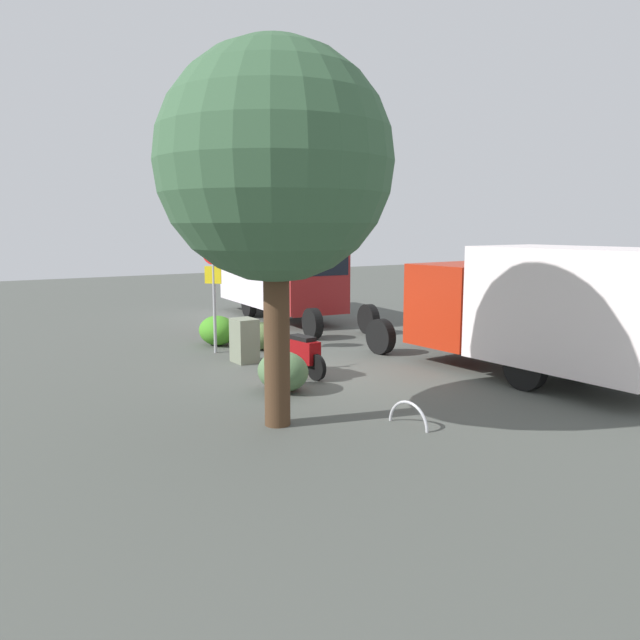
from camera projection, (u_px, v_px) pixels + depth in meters
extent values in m
plane|color=#4A4D48|center=(319.00, 374.00, 13.77)|extent=(60.00, 60.00, 0.00)
cylinder|color=black|center=(580.00, 356.00, 13.42)|extent=(0.91, 0.30, 0.90)
cylinder|color=black|center=(525.00, 368.00, 12.33)|extent=(0.91, 0.30, 0.90)
cylinder|color=black|center=(434.00, 329.00, 16.94)|extent=(0.91, 0.30, 0.90)
cylinder|color=black|center=(381.00, 336.00, 15.85)|extent=(0.91, 0.30, 0.90)
cube|color=silver|center=(575.00, 307.00, 12.38)|extent=(3.98, 2.41, 2.36)
cube|color=#AB230E|center=(462.00, 304.00, 14.78)|extent=(1.91, 2.19, 1.90)
cube|color=black|center=(463.00, 279.00, 14.69)|extent=(1.92, 2.04, 0.60)
cylinder|color=black|center=(249.00, 304.00, 22.36)|extent=(0.92, 0.32, 0.90)
cylinder|color=black|center=(297.00, 302.00, 23.24)|extent=(0.92, 0.32, 0.90)
cylinder|color=black|center=(313.00, 324.00, 17.97)|extent=(0.92, 0.32, 0.90)
cylinder|color=black|center=(368.00, 319.00, 18.84)|extent=(0.92, 0.32, 0.90)
cube|color=silver|center=(269.00, 271.00, 22.98)|extent=(4.68, 2.55, 2.32)
cube|color=maroon|center=(308.00, 283.00, 20.15)|extent=(1.96, 2.23, 1.90)
cube|color=black|center=(308.00, 265.00, 20.07)|extent=(1.97, 2.08, 0.60)
cylinder|color=black|center=(281.00, 358.00, 14.09)|extent=(0.57, 0.17, 0.56)
cylinder|color=black|center=(316.00, 367.00, 13.14)|extent=(0.57, 0.17, 0.56)
cube|color=maroon|center=(299.00, 350.00, 13.53)|extent=(1.13, 0.46, 0.48)
cube|color=black|center=(302.00, 339.00, 13.42)|extent=(0.67, 0.36, 0.12)
cylinder|color=slate|center=(282.00, 334.00, 13.97)|extent=(0.29, 0.11, 0.69)
cylinder|color=black|center=(282.00, 319.00, 13.92)|extent=(0.11, 0.55, 0.04)
cylinder|color=#9E9EA3|center=(214.00, 298.00, 15.85)|extent=(0.08, 0.08, 2.84)
cylinder|color=red|center=(212.00, 250.00, 15.66)|extent=(0.71, 0.32, 0.76)
cube|color=yellow|center=(213.00, 275.00, 15.75)|extent=(0.33, 0.33, 0.44)
cylinder|color=#47301E|center=(277.00, 338.00, 10.01)|extent=(0.42, 0.42, 2.90)
sphere|color=#35593A|center=(275.00, 163.00, 9.61)|extent=(3.70, 3.70, 3.70)
cube|color=slate|center=(245.00, 340.00, 14.86)|extent=(0.64, 0.51, 1.06)
torus|color=#B7B7BC|center=(408.00, 426.00, 10.14)|extent=(0.85, 0.16, 0.85)
ellipsoid|color=#4B6B43|center=(283.00, 371.00, 12.27)|extent=(1.16, 0.95, 0.79)
ellipsoid|color=#408B22|center=(217.00, 330.00, 17.06)|extent=(1.18, 0.97, 0.81)
ellipsoid|color=#516638|center=(261.00, 336.00, 16.45)|extent=(1.06, 0.87, 0.72)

